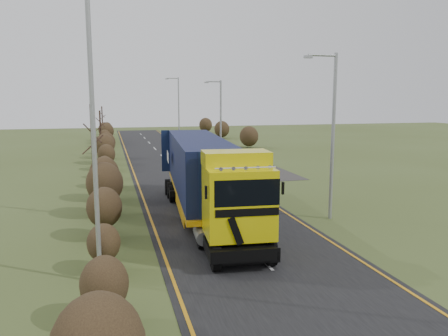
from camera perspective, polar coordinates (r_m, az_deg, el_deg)
name	(u,v)px	position (r m, az deg, el deg)	size (l,w,h in m)	color
ground	(232,229)	(21.62, 1.06, -7.96)	(160.00, 160.00, 0.00)	#404D21
road	(193,189)	(31.06, -4.02, -2.71)	(8.00, 120.00, 0.02)	black
layby	(240,165)	(42.18, 2.09, 0.43)	(6.00, 18.00, 0.02)	#2C2A27
lane_markings	(194,189)	(30.76, -3.91, -2.78)	(7.52, 116.00, 0.01)	#C48312
hedgerow	(105,175)	(28.17, -15.29, -0.89)	(2.24, 102.04, 6.05)	black
lorry	(204,173)	(22.84, -2.69, -0.72)	(3.64, 15.68, 4.32)	black
car_red_hatchback	(234,161)	(39.51, 1.33, 0.86)	(1.66, 4.13, 1.41)	#9D2007
car_blue_sedan	(231,151)	(48.02, 0.89, 2.21)	(1.30, 3.73, 1.23)	#0B103D
streetlight_near	(331,130)	(23.28, 13.85, 4.86)	(1.84, 0.18, 8.61)	gray
streetlight_mid	(220,118)	(43.24, -0.54, 6.54)	(1.73, 0.18, 8.10)	gray
streetlight_far	(178,106)	(65.68, -6.04, 8.02)	(2.01, 0.19, 9.45)	gray
left_pole	(93,125)	(15.01, -16.73, 5.37)	(0.16, 0.16, 10.91)	gray
speed_sign	(239,159)	(35.19, 1.94, 1.21)	(0.61, 0.10, 2.21)	gray
warning_board	(219,147)	(46.93, -0.69, 2.76)	(0.74, 0.11, 1.95)	gray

